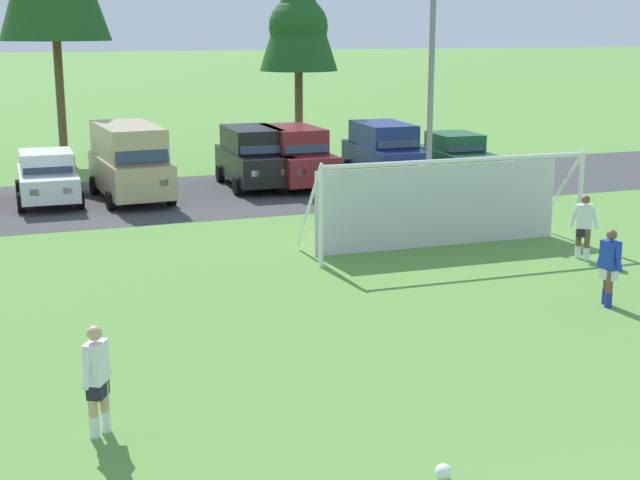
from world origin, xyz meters
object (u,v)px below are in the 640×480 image
at_px(soccer_ball, 443,472).
at_px(soccer_goal, 443,200).
at_px(player_winger_left, 609,268).
at_px(parked_car_slot_center_right, 294,156).
at_px(parked_car_slot_center, 253,157).
at_px(parked_car_slot_far_right, 456,155).
at_px(player_striker_near, 584,227).
at_px(player_midfield_center, 97,381).
at_px(street_lamp, 436,95).
at_px(parked_car_slot_right, 384,151).
at_px(parked_car_slot_center_left, 130,160).
at_px(parked_car_slot_left, 48,177).

distance_m(soccer_ball, soccer_goal, 12.65).
xyz_separation_m(player_winger_left, parked_car_slot_center_right, (-1.60, 16.02, 0.29)).
bearing_deg(parked_car_slot_center, soccer_ball, -99.49).
relative_size(parked_car_slot_center_right, parked_car_slot_far_right, 1.07).
distance_m(soccer_ball, parked_car_slot_center, 22.17).
distance_m(soccer_ball, player_striker_near, 12.38).
relative_size(player_midfield_center, parked_car_slot_far_right, 0.38).
bearing_deg(parked_car_slot_center_right, soccer_goal, -86.12).
height_order(soccer_goal, parked_car_slot_center_right, soccer_goal).
xyz_separation_m(soccer_ball, parked_car_slot_center, (3.65, 21.84, 1.00)).
bearing_deg(soccer_ball, street_lamp, 63.51).
distance_m(player_winger_left, street_lamp, 10.77).
height_order(soccer_goal, player_winger_left, soccer_goal).
xyz_separation_m(parked_car_slot_center, parked_car_slot_far_right, (7.89, -0.72, -0.24)).
bearing_deg(soccer_goal, player_midfield_center, -139.76).
relative_size(parked_car_slot_right, parked_car_slot_far_right, 1.09).
relative_size(soccer_ball, parked_car_slot_center_right, 0.05).
bearing_deg(player_midfield_center, player_winger_left, 13.63).
distance_m(soccer_goal, street_lamp, 5.59).
xyz_separation_m(parked_car_slot_center, parked_car_slot_right, (5.11, -0.21, 0.00)).
bearing_deg(parked_car_slot_center_left, parked_car_slot_left, 174.09).
bearing_deg(parked_car_slot_center_right, parked_car_slot_far_right, -3.34).
bearing_deg(street_lamp, player_midfield_center, -132.61).
xyz_separation_m(soccer_goal, parked_car_slot_left, (-9.39, 9.97, -0.42)).
bearing_deg(parked_car_slot_left, player_striker_near, -45.20).
bearing_deg(parked_car_slot_right, parked_car_slot_far_right, -10.41).
distance_m(player_winger_left, parked_car_slot_center, 16.65).
relative_size(parked_car_slot_center_left, street_lamp, 0.70).
distance_m(parked_car_slot_left, parked_car_slot_center, 7.29).
height_order(parked_car_slot_center_left, street_lamp, street_lamp).
distance_m(player_midfield_center, street_lamp, 17.79).
height_order(parked_car_slot_center_right, parked_car_slot_far_right, parked_car_slot_center_right).
xyz_separation_m(soccer_goal, parked_car_slot_right, (2.96, 10.45, -0.18)).
distance_m(soccer_goal, parked_car_slot_center_right, 10.34).
distance_m(soccer_goal, player_midfield_center, 12.86).
bearing_deg(soccer_ball, parked_car_slot_center_right, 76.66).
relative_size(player_striker_near, parked_car_slot_far_right, 0.38).
relative_size(soccer_goal, parked_car_slot_left, 1.77).
relative_size(soccer_goal, parked_car_slot_right, 1.59).
distance_m(player_striker_near, street_lamp, 7.48).
xyz_separation_m(player_midfield_center, parked_car_slot_center_left, (3.08, 18.00, 0.52)).
xyz_separation_m(player_midfield_center, parked_car_slot_right, (12.77, 18.75, 0.29)).
bearing_deg(street_lamp, parked_car_slot_center, 125.00).
bearing_deg(player_winger_left, parked_car_slot_left, 123.30).
distance_m(player_striker_near, player_midfield_center, 13.95).
bearing_deg(parked_car_slot_center_left, player_striker_near, -51.57).
bearing_deg(player_striker_near, parked_car_slot_center, 110.79).
height_order(soccer_goal, player_midfield_center, soccer_goal).
xyz_separation_m(parked_car_slot_left, parked_car_slot_center, (7.25, 0.69, 0.24)).
bearing_deg(player_midfield_center, player_striker_near, 25.62).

